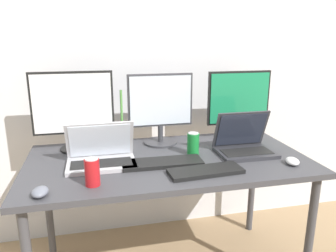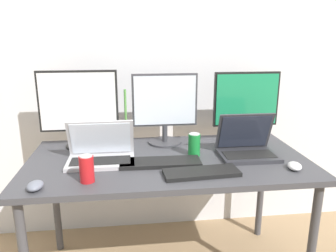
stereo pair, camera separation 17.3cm
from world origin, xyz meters
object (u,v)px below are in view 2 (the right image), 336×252
at_px(monitor_left, 79,106).
at_px(bamboo_vase, 126,135).
at_px(mouse_by_laptop, 35,186).
at_px(keyboard_main, 201,173).
at_px(soda_can_by_laptop, 194,145).
at_px(laptop_silver, 101,152).
at_px(laptop_secondary, 247,146).
at_px(mouse_by_keyboard, 295,166).
at_px(soda_can_near_keyboard, 87,169).
at_px(work_desk, 168,169).
at_px(monitor_right, 246,105).
at_px(keyboard_aux, 160,162).
at_px(monitor_center, 165,107).

height_order(monitor_left, bamboo_vase, monitor_left).
relative_size(mouse_by_laptop, bamboo_vase, 0.27).
distance_m(keyboard_main, bamboo_vase, 0.59).
bearing_deg(soda_can_by_laptop, bamboo_vase, 150.68).
bearing_deg(laptop_silver, bamboo_vase, 61.28).
relative_size(laptop_secondary, mouse_by_keyboard, 3.16).
xyz_separation_m(monitor_left, soda_can_near_keyboard, (0.09, -0.50, -0.19)).
xyz_separation_m(work_desk, soda_can_by_laptop, (0.15, 0.02, 0.13)).
xyz_separation_m(laptop_secondary, soda_can_near_keyboard, (-0.83, -0.24, 0.01)).
xyz_separation_m(monitor_right, laptop_secondary, (-0.08, -0.27, -0.17)).
height_order(laptop_secondary, bamboo_vase, bamboo_vase).
bearing_deg(keyboard_main, work_desk, 114.86).
bearing_deg(keyboard_main, laptop_secondary, 32.75).
distance_m(keyboard_aux, bamboo_vase, 0.36).
xyz_separation_m(laptop_silver, keyboard_main, (0.49, -0.23, -0.04)).
distance_m(work_desk, keyboard_main, 0.28).
distance_m(monitor_center, mouse_by_keyboard, 0.80).
relative_size(work_desk, soda_can_near_keyboard, 11.92).
xyz_separation_m(monitor_left, keyboard_aux, (0.44, -0.34, -0.24)).
height_order(keyboard_main, bamboo_vase, bamboo_vase).
distance_m(laptop_secondary, mouse_by_laptop, 1.09).
xyz_separation_m(monitor_center, soda_can_by_laptop, (0.14, -0.24, -0.17)).
bearing_deg(work_desk, monitor_center, 87.33).
xyz_separation_m(monitor_center, bamboo_vase, (-0.23, -0.03, -0.16)).
bearing_deg(laptop_secondary, keyboard_main, -143.24).
bearing_deg(laptop_silver, soda_can_near_keyboard, -100.45).
distance_m(laptop_silver, keyboard_main, 0.54).
bearing_deg(laptop_silver, keyboard_aux, -13.70).
height_order(monitor_right, keyboard_aux, monitor_right).
bearing_deg(monitor_right, keyboard_aux, -148.81).
bearing_deg(mouse_by_laptop, bamboo_vase, 60.50).
relative_size(work_desk, monitor_center, 3.51).
relative_size(laptop_secondary, mouse_by_laptop, 3.37).
xyz_separation_m(monitor_center, laptop_silver, (-0.37, -0.27, -0.18)).
relative_size(keyboard_main, keyboard_aux, 0.87).
height_order(monitor_left, laptop_silver, monitor_left).
xyz_separation_m(monitor_center, mouse_by_keyboard, (0.59, -0.49, -0.21)).
bearing_deg(keyboard_main, keyboard_aux, 135.98).
xyz_separation_m(monitor_center, monitor_right, (0.51, 0.00, 0.00)).
bearing_deg(monitor_left, mouse_by_laptop, -102.18).
height_order(laptop_silver, mouse_by_keyboard, laptop_silver).
relative_size(keyboard_main, soda_can_near_keyboard, 2.87).
height_order(keyboard_aux, mouse_by_laptop, mouse_by_laptop).
height_order(monitor_right, laptop_silver, monitor_right).
bearing_deg(mouse_by_keyboard, soda_can_by_laptop, 167.92).
bearing_deg(laptop_silver, work_desk, 1.93).
xyz_separation_m(mouse_by_keyboard, soda_can_near_keyboard, (-1.01, -0.02, 0.05)).
bearing_deg(laptop_silver, mouse_by_laptop, -130.88).
distance_m(monitor_right, mouse_by_keyboard, 0.54).
bearing_deg(monitor_center, keyboard_aux, -100.26).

